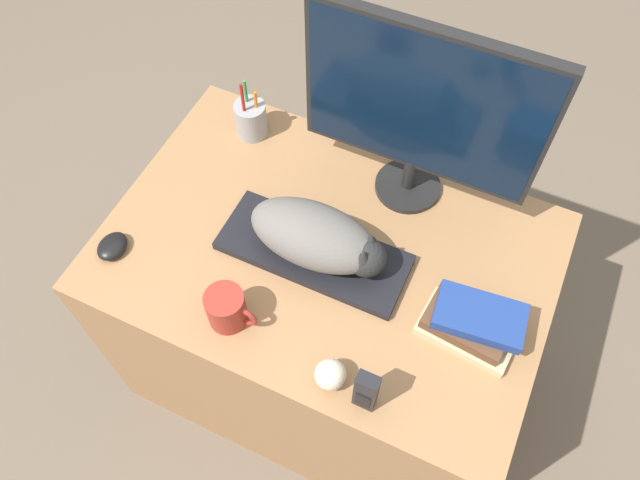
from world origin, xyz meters
name	(u,v)px	position (x,y,z in m)	size (l,w,h in m)	color
ground_plane	(277,463)	(0.00, 0.00, 0.00)	(12.00, 12.00, 0.00)	#6B5B4C
desk	(326,316)	(0.00, 0.38, 0.39)	(1.11, 0.75, 0.77)	#9E7047
keyboard	(314,252)	(-0.02, 0.35, 0.79)	(0.47, 0.18, 0.02)	black
cat	(319,237)	(-0.01, 0.35, 0.86)	(0.34, 0.17, 0.13)	#66605B
monitor	(422,110)	(0.11, 0.64, 1.07)	(0.57, 0.17, 0.52)	black
computer_mouse	(112,246)	(-0.48, 0.15, 0.79)	(0.07, 0.09, 0.03)	black
coffee_mug	(227,309)	(-0.13, 0.11, 0.82)	(0.13, 0.09, 0.10)	#9E2D23
pen_cup	(251,119)	(-0.35, 0.64, 0.83)	(0.09, 0.09, 0.20)	#939399
baseball	(330,374)	(0.15, 0.07, 0.81)	(0.07, 0.07, 0.07)	beige
phone	(366,391)	(0.23, 0.06, 0.84)	(0.05, 0.03, 0.14)	black
book_stack	(472,323)	(0.38, 0.32, 0.82)	(0.23, 0.16, 0.09)	#C6B284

